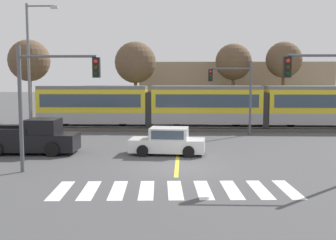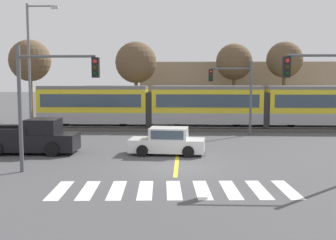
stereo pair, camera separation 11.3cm
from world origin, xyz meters
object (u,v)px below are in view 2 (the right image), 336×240
(traffic_light_near_left, at_px, (47,89))
(bare_tree_east, at_px, (234,62))
(bare_tree_far_east, at_px, (285,60))
(pickup_truck, at_px, (32,139))
(traffic_light_far_right, at_px, (236,87))
(street_lamp_west, at_px, (32,61))
(bare_tree_far_west, at_px, (30,61))
(bare_tree_west, at_px, (136,63))
(light_rail_tram, at_px, (207,105))
(sedan_crossing, at_px, (167,142))

(traffic_light_near_left, bearing_deg, bare_tree_east, 63.78)
(bare_tree_far_east, bearing_deg, pickup_truck, -137.67)
(traffic_light_far_right, xyz_separation_m, bare_tree_far_east, (5.39, 8.09, 2.31))
(traffic_light_near_left, bearing_deg, street_lamp_west, 112.69)
(bare_tree_far_west, relative_size, bare_tree_west, 1.03)
(pickup_truck, distance_m, bare_tree_west, 16.78)
(light_rail_tram, distance_m, bare_tree_far_east, 9.50)
(traffic_light_near_left, bearing_deg, sedan_crossing, 42.13)
(bare_tree_west, bearing_deg, light_rail_tram, -30.96)
(bare_tree_west, bearing_deg, sedan_crossing, -77.01)
(traffic_light_far_right, distance_m, bare_tree_east, 9.38)
(bare_tree_west, bearing_deg, street_lamp_west, -137.97)
(light_rail_tram, xyz_separation_m, bare_tree_far_east, (7.38, 4.57, 3.85))
(light_rail_tram, bearing_deg, street_lamp_west, -168.48)
(bare_tree_far_west, height_order, bare_tree_far_east, bare_tree_far_west)
(traffic_light_far_right, height_order, street_lamp_west, street_lamp_west)
(pickup_truck, relative_size, bare_tree_far_west, 0.69)
(light_rail_tram, height_order, traffic_light_far_right, traffic_light_far_right)
(bare_tree_far_west, bearing_deg, pickup_truck, -69.58)
(traffic_light_far_right, bearing_deg, light_rail_tram, 119.52)
(light_rail_tram, relative_size, bare_tree_far_west, 3.58)
(traffic_light_near_left, bearing_deg, bare_tree_far_west, 112.32)
(light_rail_tram, distance_m, bare_tree_east, 7.28)
(bare_tree_east, relative_size, bare_tree_far_east, 0.99)
(pickup_truck, height_order, bare_tree_east, bare_tree_east)
(sedan_crossing, bearing_deg, bare_tree_far_east, 58.05)
(light_rail_tram, height_order, street_lamp_west, street_lamp_west)
(traffic_light_near_left, height_order, street_lamp_west, street_lamp_west)
(light_rail_tram, xyz_separation_m, street_lamp_west, (-13.67, -2.79, 3.56))
(traffic_light_near_left, relative_size, bare_tree_west, 0.76)
(traffic_light_near_left, xyz_separation_m, street_lamp_west, (-5.70, 13.63, 1.82))
(traffic_light_near_left, distance_m, bare_tree_far_west, 22.14)
(light_rail_tram, height_order, traffic_light_near_left, traffic_light_near_left)
(traffic_light_far_right, distance_m, street_lamp_west, 15.81)
(pickup_truck, bearing_deg, bare_tree_far_west, 110.42)
(pickup_truck, relative_size, bare_tree_east, 0.72)
(sedan_crossing, bearing_deg, street_lamp_west, 140.69)
(traffic_light_far_right, height_order, bare_tree_east, bare_tree_east)
(traffic_light_near_left, bearing_deg, pickup_truck, 118.32)
(sedan_crossing, bearing_deg, bare_tree_west, 102.99)
(light_rail_tram, height_order, bare_tree_west, bare_tree_west)
(sedan_crossing, distance_m, street_lamp_west, 14.92)
(pickup_truck, distance_m, bare_tree_east, 22.40)
(traffic_light_far_right, xyz_separation_m, bare_tree_far_west, (-18.34, 7.49, 2.26))
(bare_tree_far_east, bearing_deg, bare_tree_far_west, -178.56)
(sedan_crossing, relative_size, bare_tree_far_east, 0.57)
(bare_tree_east, distance_m, bare_tree_far_east, 4.64)
(light_rail_tram, distance_m, sedan_crossing, 12.11)
(bare_tree_far_west, bearing_deg, bare_tree_far_east, 1.44)
(sedan_crossing, bearing_deg, traffic_light_near_left, -137.87)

